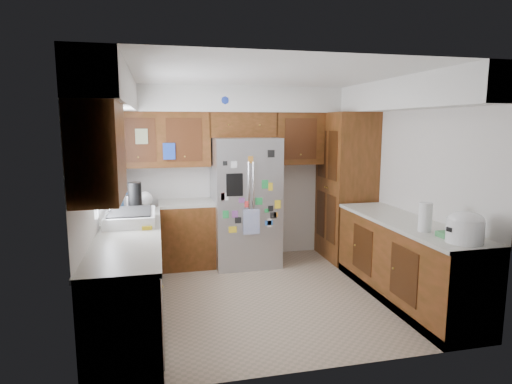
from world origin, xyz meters
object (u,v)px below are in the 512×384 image
at_px(fridge, 245,202).
at_px(pantry, 346,187).
at_px(paper_towel, 425,217).
at_px(rice_cooker, 465,226).

bearing_deg(fridge, pantry, -2.06).
distance_m(pantry, paper_towel, 2.09).
height_order(pantry, rice_cooker, pantry).
xyz_separation_m(pantry, paper_towel, (-0.11, -2.09, -0.01)).
bearing_deg(rice_cooker, fridge, 120.13).
bearing_deg(fridge, paper_towel, -56.93).
xyz_separation_m(fridge, paper_towel, (1.39, -2.14, 0.17)).
distance_m(fridge, paper_towel, 2.56).
distance_m(pantry, fridge, 1.51).
distance_m(rice_cooker, paper_towel, 0.45).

